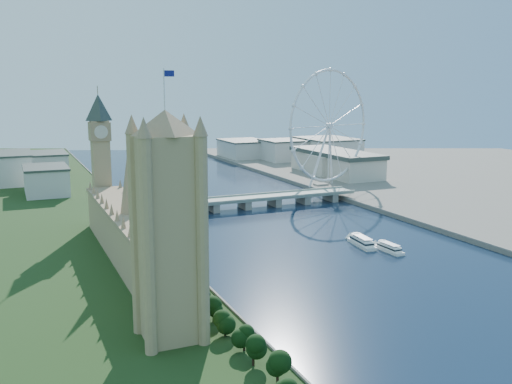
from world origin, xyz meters
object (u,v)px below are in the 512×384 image
london_eye (329,126)px  tour_boat_far (389,251)px  victoria_tower (168,220)px  tour_boat_near (362,246)px

london_eye → tour_boat_far: size_ratio=4.47×
victoria_tower → london_eye: london_eye is taller
london_eye → tour_boat_far: bearing=-110.9°
tour_boat_far → victoria_tower: bearing=-157.1°
victoria_tower → tour_boat_far: (170.51, 78.37, -54.49)m
victoria_tower → tour_boat_far: bearing=24.7°
london_eye → tour_boat_near: london_eye is taller
tour_boat_near → tour_boat_far: (8.93, -18.86, 0.00)m
victoria_tower → london_eye: size_ratio=0.90×
tour_boat_near → victoria_tower: bearing=-142.4°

